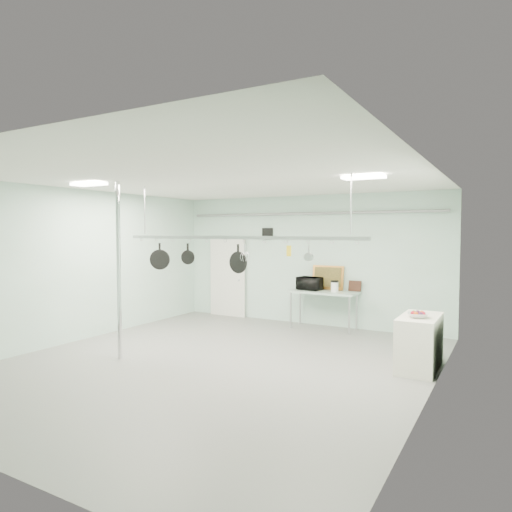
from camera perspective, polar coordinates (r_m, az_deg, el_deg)
The scene contains 25 objects.
floor at distance 8.22m, azimuth -5.00°, elevation -13.23°, with size 8.00×8.00×0.00m, color gray.
ceiling at distance 7.94m, azimuth -5.11°, elevation 9.46°, with size 7.00×8.00×0.02m, color silver.
back_wall at distance 11.42m, azimuth 6.36°, elevation -0.49°, with size 7.00×0.02×3.20m, color silver.
right_wall at distance 6.61m, azimuth 20.79°, elevation -3.25°, with size 0.02×8.00×3.20m, color silver.
door at distance 12.50m, azimuth -3.50°, elevation -2.70°, with size 1.10×0.10×2.20m, color silver.
wall_vent at distance 11.86m, azimuth 1.44°, elevation 2.80°, with size 0.30×0.04×0.30m, color black.
conduit_pipe at distance 11.33m, azimuth 6.21°, elevation 5.30°, with size 0.07×0.07×6.60m, color gray.
chrome_pole at distance 8.56m, azimuth -16.79°, elevation -1.78°, with size 0.08×0.08×3.20m, color silver.
prep_table at distance 10.91m, azimuth 8.44°, elevation -4.72°, with size 1.60×0.70×0.91m.
side_cabinet at distance 8.22m, azimuth 19.75°, elevation -10.16°, with size 0.60×1.20×0.90m, color white.
pot_rack at distance 8.03m, azimuth -2.68°, elevation 2.53°, with size 4.80×0.06×1.00m.
light_panel_left at distance 8.81m, azimuth -20.17°, elevation 8.45°, with size 0.65×0.30×0.05m, color white.
light_panel_right at distance 7.44m, azimuth 13.30°, elevation 9.58°, with size 0.65×0.30×0.05m, color white.
microwave at distance 11.04m, azimuth 6.74°, elevation -3.43°, with size 0.56×0.38×0.31m, color black.
coffee_canister at distance 10.79m, azimuth 9.80°, elevation -3.84°, with size 0.17×0.17×0.22m, color white.
painting_large at distance 11.15m, azimuth 8.98°, elevation -2.68°, with size 0.78×0.05×0.58m, color #CC8336.
painting_small at distance 10.96m, azimuth 12.26°, elevation -3.69°, with size 0.30×0.04×0.25m, color #361D13.
fruit_bowl at distance 7.95m, azimuth 19.59°, elevation -7.00°, with size 0.33×0.33×0.08m, color silver.
skillet_left at distance 9.08m, azimuth -11.95°, elevation -0.02°, with size 0.39×0.06×0.52m, color black, non-canonical shape.
skillet_mid at distance 8.63m, azimuth -8.53°, elevation 0.33°, with size 0.26×0.06×0.38m, color black, non-canonical shape.
skillet_right at distance 8.01m, azimuth -2.25°, elevation -0.36°, with size 0.38×0.06×0.52m, color black, non-canonical shape.
whisk at distance 7.93m, azimuth -1.38°, elevation 0.38°, with size 0.17×0.17×0.30m, color silver, non-canonical shape.
grater at distance 7.53m, azimuth 4.13°, elevation 0.63°, with size 0.08×0.02×0.20m, color yellow, non-canonical shape.
saucepan at distance 7.38m, azimuth 6.61°, elevation 0.39°, with size 0.13×0.08×0.25m, color #B7B7BC, non-canonical shape.
fruit_cluster at distance 7.94m, azimuth 19.59°, elevation -6.71°, with size 0.24×0.24×0.09m, color #B01023, non-canonical shape.
Camera 1 is at (4.47, -6.50, 2.30)m, focal length 32.00 mm.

